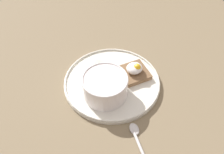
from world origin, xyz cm
name	(u,v)px	position (x,y,z in cm)	size (l,w,h in cm)	color
ground_plane	(112,86)	(0.00, 0.00, 1.00)	(120.00, 120.00, 2.00)	#79674C
plate	(112,82)	(0.00, 0.00, 2.80)	(28.86, 28.86, 1.60)	silver
oatmeal_bowl	(105,86)	(-3.31, -3.88, 6.32)	(12.79, 12.79, 6.71)	white
toast_slice	(134,73)	(7.25, 0.53, 3.84)	(9.07, 9.07, 1.51)	brown
poached_egg	(135,68)	(7.35, 0.52, 5.94)	(4.89, 4.57, 3.23)	white
banana_slice_front	(99,71)	(-2.63, 4.62, 3.70)	(4.99, 4.95, 1.74)	#EDF0BC
banana_slice_left	(99,64)	(-1.69, 7.80, 3.70)	(4.33, 4.28, 1.67)	beige
banana_slice_back	(111,70)	(1.13, 3.91, 3.62)	(3.99, 3.89, 1.55)	beige
banana_slice_right	(90,68)	(-4.96, 6.71, 3.63)	(4.92, 4.91, 1.33)	#F9EDBC
spoon	(138,138)	(0.47, -19.67, 2.40)	(2.44, 12.42, 0.80)	silver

